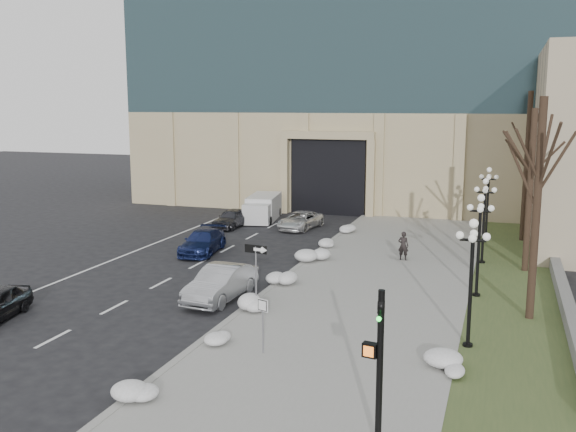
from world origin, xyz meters
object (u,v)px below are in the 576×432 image
at_px(lamppost_c, 484,209).
at_px(one_way_sign, 259,257).
at_px(car_d, 300,220).
at_px(car_c, 203,242).
at_px(box_truck, 263,208).
at_px(car_e, 232,218).
at_px(lamppost_a, 472,266).
at_px(keep_sign, 263,314).
at_px(car_b, 221,283).
at_px(lamppost_d, 488,194).
at_px(pedestrian, 403,246).
at_px(lamppost_b, 479,232).
at_px(traffic_signal, 378,372).

bearing_deg(lamppost_c, one_way_sign, -126.41).
bearing_deg(lamppost_c, car_d, 152.59).
bearing_deg(car_c, box_truck, 84.78).
relative_size(car_e, box_truck, 0.66).
height_order(car_e, lamppost_a, lamppost_a).
distance_m(car_d, keep_sign, 23.26).
xyz_separation_m(box_truck, lamppost_c, (16.33, -9.02, 2.19)).
distance_m(car_b, one_way_sign, 3.03).
relative_size(car_d, box_truck, 0.73).
bearing_deg(keep_sign, lamppost_d, 91.94).
bearing_deg(lamppost_d, lamppost_c, -90.00).
distance_m(keep_sign, lamppost_d, 23.55).
bearing_deg(box_truck, car_c, -96.94).
distance_m(car_e, box_truck, 3.66).
bearing_deg(keep_sign, car_c, 142.15).
bearing_deg(pedestrian, lamppost_d, -114.54).
height_order(car_d, car_e, car_e).
height_order(car_d, one_way_sign, one_way_sign).
distance_m(box_truck, lamppost_c, 18.79).
bearing_deg(lamppost_b, lamppost_d, 90.00).
bearing_deg(car_e, lamppost_b, -30.51).
relative_size(box_truck, one_way_sign, 2.07).
distance_m(lamppost_a, lamppost_c, 13.00).
bearing_deg(pedestrian, car_b, 60.55).
xyz_separation_m(car_d, keep_sign, (5.79, -22.51, 0.92)).
distance_m(pedestrian, traffic_signal, 20.21).
bearing_deg(traffic_signal, car_e, 129.83).
height_order(car_d, box_truck, box_truck).
xyz_separation_m(car_b, car_e, (-6.47, 16.01, -0.10)).
height_order(one_way_sign, lamppost_b, lamppost_b).
relative_size(car_c, box_truck, 0.78).
bearing_deg(car_e, traffic_signal, -55.31).
distance_m(box_truck, keep_sign, 26.82).
bearing_deg(lamppost_b, box_truck, 136.47).
xyz_separation_m(lamppost_b, lamppost_d, (0.00, 13.00, 0.00)).
relative_size(car_d, lamppost_b, 0.92).
distance_m(car_e, lamppost_b, 21.23).
distance_m(car_e, traffic_signal, 30.65).
bearing_deg(lamppost_a, traffic_signal, -102.86).
height_order(pedestrian, lamppost_b, lamppost_b).
xyz_separation_m(car_e, traffic_signal, (15.55, -26.37, 1.43)).
bearing_deg(car_b, lamppost_a, -9.44).
bearing_deg(traffic_signal, pedestrian, 106.12).
relative_size(keep_sign, traffic_signal, 0.49).
relative_size(keep_sign, lamppost_a, 0.44).
xyz_separation_m(box_truck, lamppost_b, (16.33, -15.52, 2.19)).
relative_size(pedestrian, keep_sign, 0.78).
height_order(lamppost_b, lamppost_c, same).
distance_m(one_way_sign, lamppost_c, 14.45).
relative_size(traffic_signal, lamppost_b, 0.89).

